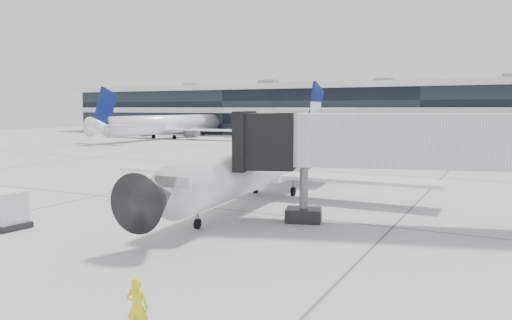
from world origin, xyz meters
The scene contains 10 objects.
ground centered at (0.00, 0.00, 0.00)m, with size 220.00×220.00×0.00m, color #98989A.
terminal centered at (0.00, 82.00, 5.00)m, with size 170.00×22.00×10.00m, color black.
bg_jet_left centered at (-45.00, 55.00, 0.00)m, with size 32.00×40.00×9.60m, color white, non-canonical shape.
bg_jet_center centered at (-8.00, 55.00, 0.00)m, with size 32.00×40.00×9.60m, color white, non-canonical shape.
regional_jet centered at (0.62, 4.98, 2.24)m, with size 22.72×28.39×6.55m.
jet_bridge centered at (11.93, 1.04, 4.34)m, with size 18.27×8.25×5.95m.
ramp_worker centered at (6.59, -15.43, 0.83)m, with size 0.60×0.40×1.66m, color yellow.
cargo_uld centered at (-7.39, -9.02, 0.92)m, with size 2.37×1.84×1.83m.
traffic_cone centered at (-5.66, 4.02, 0.29)m, with size 0.45×0.45×0.61m.
far_tug centered at (-14.92, 34.37, 0.66)m, with size 1.95×2.59×1.46m.
Camera 1 is at (15.08, -25.22, 6.03)m, focal length 35.00 mm.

